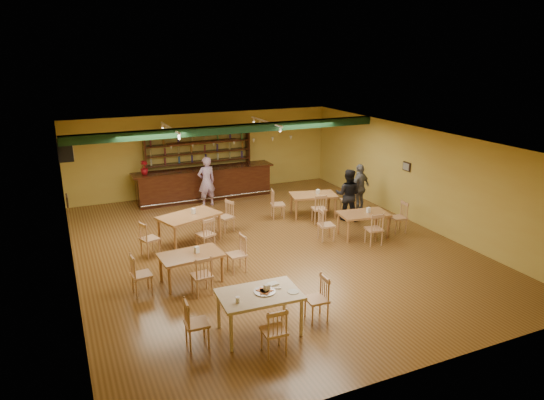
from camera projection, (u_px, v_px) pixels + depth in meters
name	position (u px, v px, depth m)	size (l,w,h in m)	color
floor	(269.00, 247.00, 13.59)	(12.00, 12.00, 0.00)	brown
ceiling_beam	(232.00, 129.00, 15.18)	(10.00, 0.30, 0.25)	black
track_rail_left	(170.00, 128.00, 14.98)	(0.05, 2.50, 0.05)	white
track_rail_right	(266.00, 122.00, 16.23)	(0.05, 2.50, 0.05)	white
ac_unit	(66.00, 150.00, 14.69)	(0.34, 0.70, 0.48)	white
picture_left	(67.00, 200.00, 12.02)	(0.04, 0.34, 0.28)	black
picture_right	(407.00, 167.00, 15.47)	(0.04, 0.34, 0.28)	black
bar_counter	(205.00, 184.00, 17.80)	(5.11, 0.85, 1.13)	black
back_bar_hutch	(199.00, 165.00, 18.18)	(3.95, 0.40, 2.28)	black
poinsettia	(144.00, 168.00, 16.75)	(0.27, 0.27, 0.47)	maroon
dining_table_a	(190.00, 229.00, 13.81)	(1.64, 0.99, 0.82)	#9A6836
dining_table_b	(313.00, 205.00, 16.06)	(1.46, 0.87, 0.73)	#9A6836
dining_table_c	(191.00, 268.00, 11.47)	(1.42, 0.85, 0.71)	#9A6836
dining_table_d	(363.00, 224.00, 14.31)	(1.41, 0.85, 0.71)	#9A6836
near_table	(259.00, 313.00, 9.43)	(1.55, 0.99, 0.83)	tan
pizza_tray	(265.00, 292.00, 9.34)	(0.40, 0.40, 0.01)	silver
parmesan_shaker	(238.00, 300.00, 8.95)	(0.07, 0.07, 0.11)	#EAE5C6
napkin_stack	(273.00, 284.00, 9.64)	(0.20, 0.15, 0.03)	white
pizza_server	(271.00, 288.00, 9.45)	(0.32, 0.09, 0.00)	silver
side_plate	(293.00, 292.00, 9.35)	(0.22, 0.22, 0.01)	white
patron_bar	(206.00, 181.00, 16.93)	(0.63, 0.42, 1.74)	#9253B3
patron_right_a	(348.00, 195.00, 15.54)	(0.81, 0.63, 1.66)	black
patron_right_b	(360.00, 188.00, 16.39)	(0.95, 0.39, 1.62)	slate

